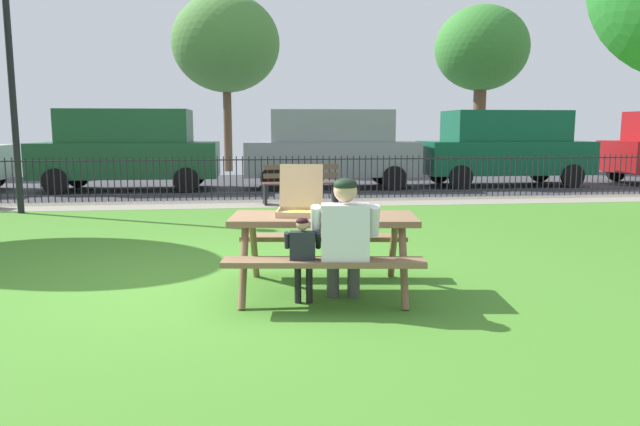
% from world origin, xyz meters
% --- Properties ---
extents(ground, '(28.00, 11.26, 0.02)m').
position_xyz_m(ground, '(0.00, 1.63, -0.01)').
color(ground, '#427D27').
extents(cobblestone_walkway, '(28.00, 1.40, 0.01)m').
position_xyz_m(cobblestone_walkway, '(0.00, 6.56, -0.00)').
color(cobblestone_walkway, gray).
extents(street_asphalt, '(28.00, 7.16, 0.01)m').
position_xyz_m(street_asphalt, '(0.00, 10.83, -0.01)').
color(street_asphalt, '#38383D').
extents(picnic_table_foreground, '(1.97, 1.70, 0.79)m').
position_xyz_m(picnic_table_foreground, '(1.20, -0.41, 0.60)').
color(picnic_table_foreground, brown).
rests_on(picnic_table_foreground, ground).
extents(pizza_box_open, '(0.51, 0.57, 0.48)m').
position_xyz_m(pizza_box_open, '(0.98, -0.28, 0.86)').
color(pizza_box_open, tan).
rests_on(pizza_box_open, picnic_table_foreground).
extents(pizza_slice_on_table, '(0.24, 0.28, 0.02)m').
position_xyz_m(pizza_slice_on_table, '(1.52, -0.42, 0.78)').
color(pizza_slice_on_table, '#F9D967').
rests_on(pizza_slice_on_table, picnic_table_foreground).
extents(adult_at_table, '(0.63, 0.63, 1.19)m').
position_xyz_m(adult_at_table, '(1.33, -0.93, 0.66)').
color(adult_at_table, '#4B4B4B').
rests_on(adult_at_table, ground).
extents(child_at_table, '(0.34, 0.33, 0.84)m').
position_xyz_m(child_at_table, '(0.95, -0.91, 0.51)').
color(child_at_table, black).
rests_on(child_at_table, ground).
extents(iron_fence_streetside, '(21.56, 0.03, 0.98)m').
position_xyz_m(iron_fence_streetside, '(0.00, 7.26, 0.50)').
color(iron_fence_streetside, black).
rests_on(iron_fence_streetside, ground).
extents(park_bench_center, '(1.63, 0.59, 0.85)m').
position_xyz_m(park_bench_center, '(1.57, 6.42, 0.42)').
color(park_bench_center, brown).
rests_on(park_bench_center, ground).
extents(lamp_post_walkway, '(0.28, 0.28, 4.67)m').
position_xyz_m(lamp_post_walkway, '(-3.86, 5.70, 2.80)').
color(lamp_post_walkway, black).
rests_on(lamp_post_walkway, ground).
extents(parked_car_center, '(4.62, 1.99, 2.08)m').
position_xyz_m(parked_car_center, '(-2.61, 9.76, 1.10)').
color(parked_car_center, '#1A4E2B').
rests_on(parked_car_center, ground).
extents(parked_car_right, '(4.68, 2.12, 2.08)m').
position_xyz_m(parked_car_right, '(2.70, 9.76, 1.10)').
color(parked_car_right, gray).
rests_on(parked_car_right, ground).
extents(parked_car_far_right, '(4.61, 1.96, 2.08)m').
position_xyz_m(parked_car_far_right, '(7.60, 9.76, 1.10)').
color(parked_car_far_right, '#0C4E32').
rests_on(parked_car_far_right, ground).
extents(far_tree_midleft, '(3.89, 3.89, 6.39)m').
position_xyz_m(far_tree_midleft, '(-0.25, 16.18, 4.62)').
color(far_tree_midleft, brown).
rests_on(far_tree_midleft, ground).
extents(far_tree_center, '(3.55, 3.55, 6.21)m').
position_xyz_m(far_tree_center, '(9.41, 16.18, 4.56)').
color(far_tree_center, brown).
rests_on(far_tree_center, ground).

